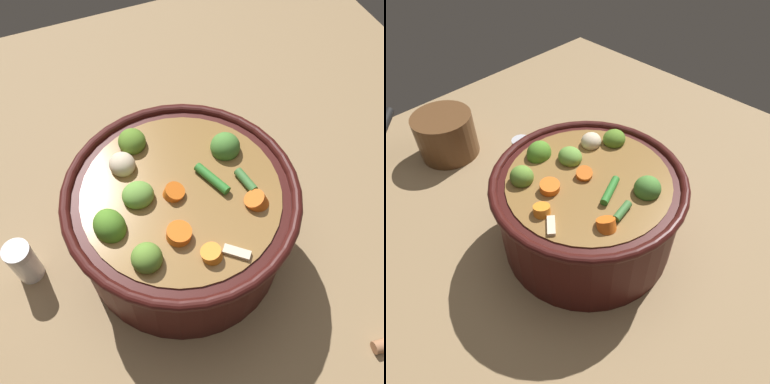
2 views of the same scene
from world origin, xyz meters
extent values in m
plane|color=#8C704C|center=(0.00, 0.00, 0.00)|extent=(1.10, 1.10, 0.00)
cylinder|color=#38110F|center=(0.00, 0.00, 0.06)|extent=(0.26, 0.26, 0.13)
torus|color=#38110F|center=(0.00, 0.00, 0.13)|extent=(0.28, 0.28, 0.01)
cylinder|color=olive|center=(0.00, 0.00, 0.07)|extent=(0.23, 0.23, 0.12)
ellipsoid|color=#487F33|center=(0.07, 0.04, 0.13)|extent=(0.05, 0.05, 0.03)
ellipsoid|color=olive|center=(-0.06, -0.07, 0.13)|extent=(0.03, 0.03, 0.03)
ellipsoid|color=#66993C|center=(-0.05, 0.01, 0.13)|extent=(0.04, 0.04, 0.03)
ellipsoid|color=#4D8226|center=(-0.09, -0.01, 0.13)|extent=(0.04, 0.05, 0.04)
ellipsoid|color=#547C25|center=(-0.03, 0.09, 0.13)|extent=(0.04, 0.04, 0.03)
cylinder|color=orange|center=(0.00, -0.09, 0.13)|extent=(0.03, 0.03, 0.02)
cylinder|color=orange|center=(-0.01, 0.00, 0.13)|extent=(0.03, 0.03, 0.02)
cylinder|color=orange|center=(0.07, -0.05, 0.13)|extent=(0.04, 0.03, 0.02)
cylinder|color=orange|center=(-0.02, -0.05, 0.13)|extent=(0.03, 0.03, 0.02)
ellipsoid|color=beige|center=(-0.05, 0.06, 0.13)|extent=(0.04, 0.04, 0.03)
cylinder|color=#3F7336|center=(0.07, -0.02, 0.13)|extent=(0.02, 0.03, 0.01)
cylinder|color=#2E752A|center=(0.04, 0.00, 0.13)|extent=(0.03, 0.05, 0.01)
cube|color=beige|center=(0.02, -0.09, 0.13)|extent=(0.03, 0.03, 0.01)
cylinder|color=silver|center=(-0.20, 0.04, 0.03)|extent=(0.03, 0.03, 0.06)
cylinder|color=#B7B7BC|center=(-0.20, 0.04, 0.06)|extent=(0.03, 0.03, 0.01)
cylinder|color=brown|center=(-0.34, -0.04, 0.04)|extent=(0.11, 0.11, 0.09)
camera|label=1|loc=(-0.09, -0.25, 0.53)|focal=40.19mm
camera|label=2|loc=(0.24, -0.27, 0.47)|focal=34.20mm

